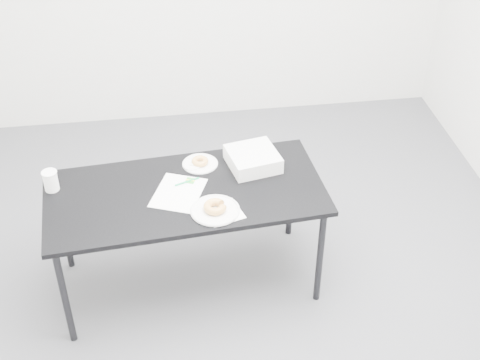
{
  "coord_description": "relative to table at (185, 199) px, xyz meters",
  "views": [
    {
      "loc": [
        -0.26,
        -2.79,
        2.89
      ],
      "look_at": [
        0.13,
        0.02,
        0.77
      ],
      "focal_mm": 50.0,
      "sensor_mm": 36.0,
      "label": 1
    }
  ],
  "objects": [
    {
      "name": "plate_near",
      "position": [
        0.14,
        -0.19,
        0.06
      ],
      "size": [
        0.26,
        0.26,
        0.01
      ],
      "primitive_type": "cylinder",
      "color": "white",
      "rests_on": "napkin"
    },
    {
      "name": "logo_patch",
      "position": [
        0.04,
        0.08,
        0.06
      ],
      "size": [
        0.06,
        0.06,
        0.0
      ],
      "primitive_type": "cube",
      "rotation": [
        0.0,
        0.0,
        -0.38
      ],
      "color": "green",
      "rests_on": "scorecard"
    },
    {
      "name": "donut_near",
      "position": [
        0.14,
        -0.19,
        0.08
      ],
      "size": [
        0.14,
        0.14,
        0.04
      ],
      "primitive_type": "torus",
      "rotation": [
        0.0,
        0.0,
        0.16
      ],
      "color": "#D28142",
      "rests_on": "plate_near"
    },
    {
      "name": "cup_lid",
      "position": [
        0.06,
        0.22,
        0.06
      ],
      "size": [
        0.1,
        0.1,
        0.01
      ],
      "primitive_type": "cylinder",
      "color": "white",
      "rests_on": "table"
    },
    {
      "name": "donut_far",
      "position": [
        0.1,
        0.24,
        0.07
      ],
      "size": [
        0.12,
        0.12,
        0.03
      ],
      "primitive_type": "torus",
      "rotation": [
        0.0,
        0.0,
        -0.3
      ],
      "color": "#D28142",
      "rests_on": "plate_far"
    },
    {
      "name": "bakery_box",
      "position": [
        0.4,
        0.18,
        0.1
      ],
      "size": [
        0.32,
        0.32,
        0.09
      ],
      "primitive_type": "cube",
      "rotation": [
        0.0,
        0.0,
        0.2
      ],
      "color": "silver",
      "rests_on": "table"
    },
    {
      "name": "floor",
      "position": [
        0.16,
        -0.07,
        -0.63
      ],
      "size": [
        4.0,
        4.0,
        0.0
      ],
      "primitive_type": "plane",
      "color": "#49494E",
      "rests_on": "ground"
    },
    {
      "name": "scorecard",
      "position": [
        -0.04,
        -0.01,
        0.05
      ],
      "size": [
        0.34,
        0.38,
        0.0
      ],
      "primitive_type": "cube",
      "rotation": [
        0.0,
        0.0,
        -0.38
      ],
      "color": "white",
      "rests_on": "table"
    },
    {
      "name": "napkin",
      "position": [
        0.18,
        -0.21,
        0.05
      ],
      "size": [
        0.22,
        0.22,
        0.0
      ],
      "primitive_type": "cube",
      "rotation": [
        0.0,
        0.0,
        0.3
      ],
      "color": "white",
      "rests_on": "table"
    },
    {
      "name": "plate_far",
      "position": [
        0.1,
        0.24,
        0.05
      ],
      "size": [
        0.2,
        0.2,
        0.01
      ],
      "primitive_type": "cylinder",
      "color": "white",
      "rests_on": "table"
    },
    {
      "name": "table",
      "position": [
        0.0,
        0.0,
        0.0
      ],
      "size": [
        1.55,
        0.82,
        0.69
      ],
      "rotation": [
        0.0,
        0.0,
        0.08
      ],
      "color": "black",
      "rests_on": "floor"
    },
    {
      "name": "pen",
      "position": [
        0.02,
        0.07,
        0.06
      ],
      "size": [
        0.14,
        0.06,
        0.01
      ],
      "primitive_type": "cylinder",
      "rotation": [
        0.0,
        1.57,
        0.37
      ],
      "color": "#0D9252",
      "rests_on": "scorecard"
    },
    {
      "name": "coffee_cup",
      "position": [
        -0.71,
        0.12,
        0.11
      ],
      "size": [
        0.08,
        0.08,
        0.12
      ],
      "primitive_type": "cylinder",
      "color": "white",
      "rests_on": "table"
    }
  ]
}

